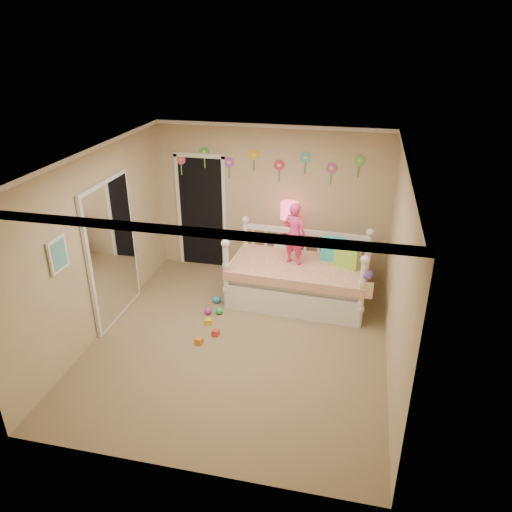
% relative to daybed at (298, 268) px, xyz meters
% --- Properties ---
extents(floor, '(4.00, 4.50, 0.01)m').
position_rel_daybed_xyz_m(floor, '(-0.63, -1.29, -0.58)').
color(floor, '#7F684C').
rests_on(floor, ground).
extents(ceiling, '(4.00, 4.50, 0.01)m').
position_rel_daybed_xyz_m(ceiling, '(-0.63, -1.29, 2.02)').
color(ceiling, white).
rests_on(ceiling, floor).
extents(back_wall, '(4.00, 0.01, 2.60)m').
position_rel_daybed_xyz_m(back_wall, '(-0.63, 0.96, 0.72)').
color(back_wall, tan).
rests_on(back_wall, floor).
extents(left_wall, '(0.01, 4.50, 2.60)m').
position_rel_daybed_xyz_m(left_wall, '(-2.63, -1.29, 0.72)').
color(left_wall, tan).
rests_on(left_wall, floor).
extents(right_wall, '(0.01, 4.50, 2.60)m').
position_rel_daybed_xyz_m(right_wall, '(1.37, -1.29, 0.72)').
color(right_wall, tan).
rests_on(right_wall, floor).
extents(crown_molding, '(4.00, 4.50, 0.06)m').
position_rel_daybed_xyz_m(crown_molding, '(-0.63, -1.29, 1.99)').
color(crown_molding, white).
rests_on(crown_molding, ceiling).
extents(daybed, '(2.22, 1.28, 1.17)m').
position_rel_daybed_xyz_m(daybed, '(0.00, 0.00, 0.00)').
color(daybed, white).
rests_on(daybed, floor).
extents(pillow_turquoise, '(0.39, 0.17, 0.38)m').
position_rel_daybed_xyz_m(pillow_turquoise, '(0.51, 0.25, 0.26)').
color(pillow_turquoise, '#28B1CB').
rests_on(pillow_turquoise, daybed).
extents(pillow_lime, '(0.39, 0.25, 0.34)m').
position_rel_daybed_xyz_m(pillow_lime, '(0.72, 0.05, 0.24)').
color(pillow_lime, '#9BE345').
rests_on(pillow_lime, daybed).
extents(child, '(0.42, 0.34, 0.98)m').
position_rel_daybed_xyz_m(child, '(-0.08, 0.02, 0.56)').
color(child, '#F23781').
rests_on(child, daybed).
extents(nightstand, '(0.47, 0.37, 0.74)m').
position_rel_daybed_xyz_m(nightstand, '(-0.28, 0.72, -0.21)').
color(nightstand, white).
rests_on(nightstand, floor).
extents(table_lamp, '(0.29, 0.29, 0.65)m').
position_rel_daybed_xyz_m(table_lamp, '(-0.28, 0.72, 0.59)').
color(table_lamp, '#E81F75').
rests_on(table_lamp, nightstand).
extents(closet_doorway, '(0.90, 0.04, 2.07)m').
position_rel_daybed_xyz_m(closet_doorway, '(-1.88, 0.95, 0.45)').
color(closet_doorway, black).
rests_on(closet_doorway, back_wall).
extents(flower_decals, '(3.40, 0.02, 0.50)m').
position_rel_daybed_xyz_m(flower_decals, '(-0.72, 0.95, 1.36)').
color(flower_decals, '#B2668C').
rests_on(flower_decals, back_wall).
extents(mirror_closet, '(0.07, 1.30, 2.10)m').
position_rel_daybed_xyz_m(mirror_closet, '(-2.59, -0.99, 0.47)').
color(mirror_closet, white).
rests_on(mirror_closet, left_wall).
extents(wall_picture, '(0.05, 0.34, 0.42)m').
position_rel_daybed_xyz_m(wall_picture, '(-2.60, -2.19, 0.97)').
color(wall_picture, white).
rests_on(wall_picture, left_wall).
extents(hanging_bag, '(0.20, 0.16, 0.36)m').
position_rel_daybed_xyz_m(hanging_bag, '(1.03, -0.57, 0.13)').
color(hanging_bag, beige).
rests_on(hanging_bag, daybed).
extents(toy_scatter, '(1.01, 1.42, 0.11)m').
position_rel_daybed_xyz_m(toy_scatter, '(-1.11, -0.93, -0.53)').
color(toy_scatter, '#996666').
rests_on(toy_scatter, floor).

